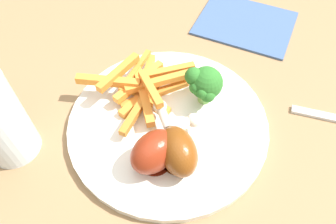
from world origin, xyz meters
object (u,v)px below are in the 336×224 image
dinner_plate (168,123)px  carrot_fries_pile (142,86)px  broccoli_floret_front (205,83)px  dining_table (197,161)px  chicken_drumstick_near (157,150)px  chicken_drumstick_far (177,148)px

dinner_plate → carrot_fries_pile: 0.07m
broccoli_floret_front → carrot_fries_pile: bearing=-128.8°
dining_table → carrot_fries_pile: size_ratio=6.99×
chicken_drumstick_near → chicken_drumstick_far: size_ratio=0.96×
dinner_plate → chicken_drumstick_near: bearing=-43.8°
dining_table → carrot_fries_pile: carrot_fries_pile is taller
dinner_plate → chicken_drumstick_far: 0.07m
broccoli_floret_front → carrot_fries_pile: broccoli_floret_front is taller
carrot_fries_pile → chicken_drumstick_near: chicken_drumstick_near is taller
broccoli_floret_front → chicken_drumstick_far: size_ratio=0.50×
dining_table → dinner_plate: dinner_plate is taller
dining_table → dinner_plate: size_ratio=4.11×
chicken_drumstick_near → dining_table: bearing=100.0°
chicken_drumstick_near → chicken_drumstick_far: 0.02m
dinner_plate → chicken_drumstick_near: 0.07m
broccoli_floret_front → carrot_fries_pile: 0.09m
chicken_drumstick_far → carrot_fries_pile: bearing=173.1°
dining_table → chicken_drumstick_near: bearing=-80.0°
carrot_fries_pile → chicken_drumstick_far: (0.12, -0.01, 0.01)m
chicken_drumstick_far → dinner_plate: bearing=159.0°
dining_table → chicken_drumstick_near: size_ratio=9.96×
dinner_plate → chicken_drumstick_far: (0.06, -0.02, 0.03)m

